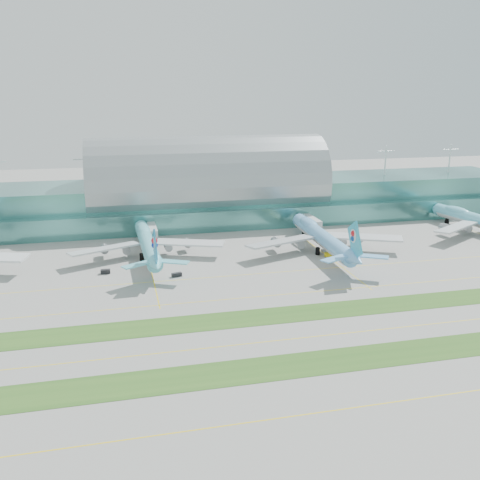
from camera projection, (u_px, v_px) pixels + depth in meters
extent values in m
plane|color=gray|center=(283.00, 318.00, 157.72)|extent=(700.00, 700.00, 0.00)
cube|color=#3D7A75|center=(207.00, 201.00, 276.98)|extent=(340.00, 42.00, 20.00)
cube|color=#3D7A75|center=(216.00, 220.00, 255.81)|extent=(340.00, 8.00, 10.00)
ellipsoid|color=#9EA5A8|center=(207.00, 181.00, 274.31)|extent=(340.00, 46.20, 16.17)
cylinder|color=white|center=(206.00, 166.00, 272.17)|extent=(0.80, 0.80, 16.00)
cube|color=#B2B7B7|center=(152.00, 228.00, 238.53)|extent=(3.50, 22.00, 3.00)
cylinder|color=black|center=(154.00, 242.00, 230.08)|extent=(1.00, 1.00, 4.00)
cube|color=#B2B7B7|center=(310.00, 220.00, 255.05)|extent=(3.50, 22.00, 3.00)
cylinder|color=black|center=(318.00, 232.00, 246.60)|extent=(1.00, 1.00, 4.00)
cube|color=#B2B7B7|center=(450.00, 212.00, 271.57)|extent=(3.50, 22.00, 3.00)
cylinder|color=black|center=(461.00, 223.00, 263.12)|extent=(1.00, 1.00, 4.00)
cube|color=#2D591E|center=(317.00, 363.00, 131.44)|extent=(420.00, 12.00, 0.08)
cube|color=#2D591E|center=(280.00, 315.00, 159.58)|extent=(420.00, 12.00, 0.08)
cube|color=yellow|center=(351.00, 408.00, 112.69)|extent=(420.00, 0.35, 0.01)
cube|color=yellow|center=(298.00, 338.00, 144.58)|extent=(420.00, 0.35, 0.01)
cube|color=yellow|center=(266.00, 296.00, 174.60)|extent=(420.00, 0.35, 0.01)
cube|color=yellow|center=(249.00, 274.00, 195.24)|extent=(420.00, 0.35, 0.01)
cylinder|color=#63CCDB|center=(147.00, 243.00, 214.22)|extent=(7.44, 58.00, 5.79)
ellipsoid|color=#63CCDB|center=(144.00, 230.00, 228.89)|extent=(6.00, 17.74, 4.12)
cone|color=#63CCDB|center=(141.00, 225.00, 243.25)|extent=(5.92, 4.83, 5.79)
cone|color=#63CCDB|center=(156.00, 265.00, 183.50)|extent=(5.74, 8.55, 5.50)
cube|color=silver|center=(105.00, 249.00, 208.43)|extent=(28.46, 17.67, 1.14)
cylinder|color=gray|center=(115.00, 249.00, 214.69)|extent=(3.32, 5.22, 3.17)
cube|color=silver|center=(190.00, 243.00, 216.74)|extent=(28.69, 16.33, 1.14)
cylinder|color=gray|center=(178.00, 245.00, 220.92)|extent=(3.32, 5.22, 3.17)
cube|color=#2E95CC|center=(155.00, 248.00, 183.67)|extent=(0.91, 12.28, 13.45)
cylinder|color=white|center=(154.00, 243.00, 184.16)|extent=(0.97, 4.50, 4.48)
cylinder|color=black|center=(143.00, 240.00, 235.85)|extent=(1.68, 1.68, 2.80)
cylinder|color=black|center=(142.00, 257.00, 211.20)|extent=(1.68, 1.68, 2.80)
cylinder|color=black|center=(156.00, 256.00, 212.59)|extent=(1.68, 1.68, 2.80)
cylinder|color=#6CB3EE|center=(322.00, 237.00, 221.68)|extent=(8.41, 62.95, 6.28)
ellipsoid|color=#6CB3EE|center=(309.00, 223.00, 237.83)|extent=(6.61, 19.28, 4.47)
cone|color=#6CB3EE|center=(298.00, 219.00, 253.64)|extent=(6.45, 5.27, 6.28)
cone|color=#6CB3EE|center=(356.00, 260.00, 187.87)|extent=(6.27, 9.31, 5.96)
cube|color=silver|center=(281.00, 242.00, 216.45)|extent=(31.15, 17.58, 1.24)
cylinder|color=#979A9F|center=(288.00, 243.00, 223.04)|extent=(3.63, 5.68, 3.44)
cube|color=silver|center=(365.00, 237.00, 223.31)|extent=(30.85, 19.30, 1.24)
cylinder|color=#979A9F|center=(349.00, 239.00, 228.19)|extent=(3.63, 5.68, 3.44)
cube|color=#30AFD6|center=(355.00, 241.00, 188.08)|extent=(1.06, 13.32, 14.60)
cylinder|color=silver|center=(354.00, 236.00, 188.63)|extent=(1.08, 4.89, 4.86)
cylinder|color=black|center=(304.00, 234.00, 245.47)|extent=(1.82, 1.82, 3.04)
cylinder|color=black|center=(318.00, 251.00, 218.53)|extent=(1.82, 1.82, 3.04)
cylinder|color=black|center=(332.00, 250.00, 219.68)|extent=(1.82, 1.82, 3.04)
ellipsoid|color=#68CBE5|center=(457.00, 211.00, 263.50)|extent=(8.40, 19.07, 4.32)
cone|color=#68CBE5|center=(435.00, 208.00, 277.99)|extent=(6.71, 5.72, 6.06)
cube|color=silver|center=(457.00, 227.00, 240.85)|extent=(29.01, 21.20, 1.19)
cylinder|color=gray|center=(455.00, 228.00, 247.69)|extent=(4.08, 5.80, 3.32)
cylinder|color=black|center=(447.00, 221.00, 270.58)|extent=(1.76, 1.76, 2.93)
cube|color=black|center=(105.00, 272.00, 195.96)|extent=(3.49, 1.99, 1.54)
cube|color=black|center=(177.00, 275.00, 192.78)|extent=(3.86, 2.24, 1.39)
cube|color=gold|center=(329.00, 255.00, 216.32)|extent=(3.61, 2.37, 1.56)
cube|color=black|center=(356.00, 251.00, 221.70)|extent=(3.08, 2.13, 1.42)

